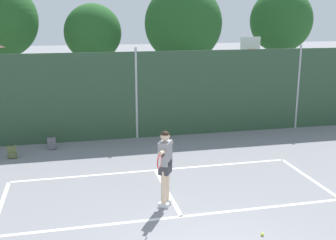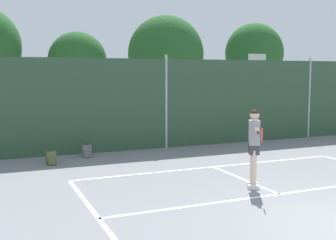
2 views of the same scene
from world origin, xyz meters
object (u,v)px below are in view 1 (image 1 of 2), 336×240
(backpack_grey, at_px, (52,144))
(basketball_hoop, at_px, (249,66))
(tennis_ball, at_px, (262,234))
(backpack_olive, at_px, (12,152))
(tennis_player, at_px, (165,162))

(backpack_grey, bearing_deg, basketball_hoop, 18.56)
(tennis_ball, height_order, backpack_olive, backpack_olive)
(backpack_olive, bearing_deg, tennis_player, -47.96)
(tennis_player, relative_size, backpack_grey, 4.01)
(tennis_player, relative_size, tennis_ball, 28.10)
(basketball_hoop, relative_size, tennis_player, 1.91)
(basketball_hoop, distance_m, tennis_ball, 10.79)
(basketball_hoop, height_order, backpack_grey, basketball_hoop)
(backpack_grey, bearing_deg, tennis_player, -61.20)
(backpack_olive, bearing_deg, tennis_ball, -48.13)
(basketball_hoop, height_order, backpack_olive, basketball_hoop)
(tennis_ball, bearing_deg, backpack_olive, 131.87)
(basketball_hoop, bearing_deg, backpack_grey, -161.44)
(tennis_player, bearing_deg, basketball_hoop, 55.23)
(basketball_hoop, distance_m, backpack_olive, 10.37)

